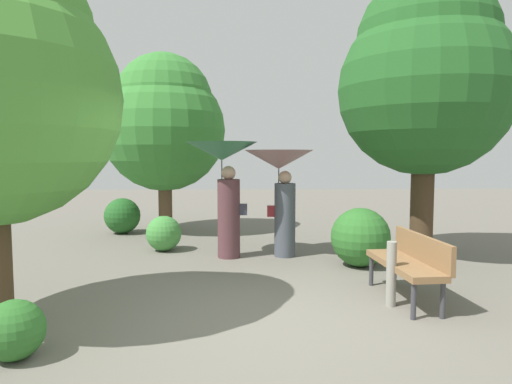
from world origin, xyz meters
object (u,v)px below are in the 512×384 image
at_px(tree_mid_left, 164,121).
at_px(person_right, 280,176).
at_px(person_left, 224,172).
at_px(path_marker_post, 391,274).
at_px(tree_near_right, 426,74).
at_px(park_bench, 410,260).

bearing_deg(tree_mid_left, person_right, -47.29).
height_order(person_left, path_marker_post, person_left).
xyz_separation_m(tree_near_right, path_marker_post, (-1.41, -2.56, -2.85)).
distance_m(park_bench, path_marker_post, 0.39).
relative_size(tree_near_right, path_marker_post, 6.30).
bearing_deg(person_left, tree_near_right, -85.95).
distance_m(person_left, person_right, 1.02).
xyz_separation_m(person_left, path_marker_post, (2.11, -2.74, -1.14)).
height_order(park_bench, path_marker_post, park_bench).
relative_size(person_left, tree_near_right, 0.42).
height_order(person_right, park_bench, person_right).
relative_size(tree_mid_left, path_marker_post, 5.35).
relative_size(park_bench, path_marker_post, 1.93).
bearing_deg(tree_near_right, path_marker_post, -118.88).
distance_m(tree_near_right, path_marker_post, 4.08).
bearing_deg(tree_mid_left, park_bench, -53.50).
bearing_deg(person_left, tree_mid_left, 35.47).
bearing_deg(person_right, tree_mid_left, 49.75).
bearing_deg(park_bench, person_right, -154.79).
bearing_deg(tree_near_right, person_right, 174.67).
distance_m(tree_mid_left, path_marker_post, 6.97).
relative_size(tree_near_right, tree_mid_left, 1.18).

